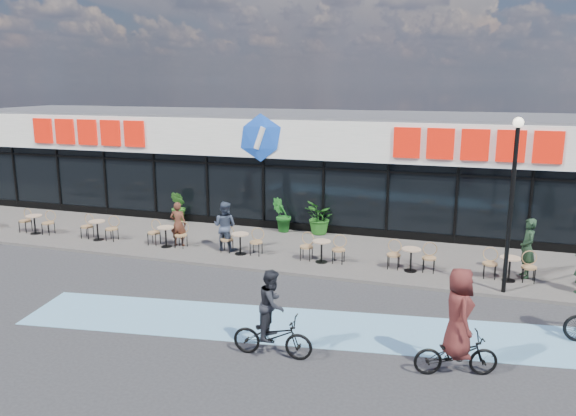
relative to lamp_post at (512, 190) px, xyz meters
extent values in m
plane|color=#28282B|center=(-9.01, -2.30, -3.05)|extent=(120.00, 120.00, 0.00)
cube|color=#524C48|center=(-9.01, 2.20, -3.00)|extent=(44.00, 5.00, 0.10)
cube|color=#659BBF|center=(-5.01, -3.80, -3.04)|extent=(14.17, 4.13, 0.01)
cube|color=black|center=(-9.01, 7.70, -1.55)|extent=(30.00, 6.00, 3.00)
cube|color=white|center=(-9.01, 7.55, 0.70)|extent=(30.60, 6.30, 1.50)
cube|color=#47474C|center=(-9.01, 7.70, 1.50)|extent=(30.60, 6.30, 0.10)
cube|color=navy|center=(-9.01, 4.66, 0.00)|extent=(30.60, 0.08, 0.18)
cube|color=black|center=(-9.01, 4.67, -0.40)|extent=(30.00, 0.06, 0.08)
cube|color=black|center=(-9.01, 4.68, -2.85)|extent=(30.00, 0.10, 0.40)
cube|color=red|center=(-17.01, 4.40, 0.75)|extent=(5.63, 0.18, 1.10)
cube|color=red|center=(-1.01, 4.40, 0.75)|extent=(5.63, 0.18, 1.10)
ellipsoid|color=blue|center=(-9.01, 4.40, 0.75)|extent=(1.90, 0.24, 1.90)
cylinder|color=black|center=(-21.51, 4.67, -1.55)|extent=(0.10, 0.10, 3.00)
cylinder|color=black|center=(-19.01, 4.67, -1.55)|extent=(0.10, 0.10, 3.00)
cylinder|color=black|center=(-16.51, 4.67, -1.55)|extent=(0.10, 0.10, 3.00)
cylinder|color=black|center=(-14.01, 4.67, -1.55)|extent=(0.10, 0.10, 3.00)
cylinder|color=black|center=(-11.51, 4.67, -1.55)|extent=(0.10, 0.10, 3.00)
cylinder|color=black|center=(-9.01, 4.67, -1.55)|extent=(0.10, 0.10, 3.00)
cylinder|color=black|center=(-6.51, 4.67, -1.55)|extent=(0.10, 0.10, 3.00)
cylinder|color=black|center=(-4.01, 4.67, -1.55)|extent=(0.10, 0.10, 3.00)
cylinder|color=black|center=(-1.51, 4.67, -1.55)|extent=(0.10, 0.10, 3.00)
cylinder|color=black|center=(0.99, 4.67, -1.55)|extent=(0.10, 0.10, 3.00)
cylinder|color=black|center=(0.00, 0.00, -0.60)|extent=(0.12, 0.12, 4.70)
sphere|color=#FFF2CC|center=(0.00, 0.00, 1.85)|extent=(0.28, 0.28, 0.28)
cylinder|color=tan|center=(-17.24, 1.01, -2.23)|extent=(0.60, 0.60, 0.04)
cylinder|color=black|center=(-17.24, 1.01, -2.58)|extent=(0.06, 0.06, 0.70)
cylinder|color=black|center=(-17.24, 1.01, -2.94)|extent=(0.40, 0.40, 0.02)
cylinder|color=tan|center=(-14.33, 1.01, -2.23)|extent=(0.60, 0.60, 0.04)
cylinder|color=black|center=(-14.33, 1.01, -2.58)|extent=(0.06, 0.06, 0.70)
cylinder|color=black|center=(-14.33, 1.01, -2.94)|extent=(0.40, 0.40, 0.02)
cylinder|color=tan|center=(-11.43, 1.01, -2.23)|extent=(0.60, 0.60, 0.04)
cylinder|color=black|center=(-11.43, 1.01, -2.58)|extent=(0.06, 0.06, 0.70)
cylinder|color=black|center=(-11.43, 1.01, -2.94)|extent=(0.40, 0.40, 0.02)
cylinder|color=tan|center=(-8.52, 1.01, -2.23)|extent=(0.60, 0.60, 0.04)
cylinder|color=black|center=(-8.52, 1.01, -2.58)|extent=(0.06, 0.06, 0.70)
cylinder|color=black|center=(-8.52, 1.01, -2.94)|extent=(0.40, 0.40, 0.02)
cylinder|color=tan|center=(-5.62, 1.01, -2.23)|extent=(0.60, 0.60, 0.04)
cylinder|color=black|center=(-5.62, 1.01, -2.58)|extent=(0.06, 0.06, 0.70)
cylinder|color=black|center=(-5.62, 1.01, -2.94)|extent=(0.40, 0.40, 0.02)
cylinder|color=tan|center=(-2.71, 1.01, -2.23)|extent=(0.60, 0.60, 0.04)
cylinder|color=black|center=(-2.71, 1.01, -2.58)|extent=(0.06, 0.06, 0.70)
cylinder|color=black|center=(-2.71, 1.01, -2.94)|extent=(0.40, 0.40, 0.02)
cylinder|color=tan|center=(0.19, 1.01, -2.23)|extent=(0.60, 0.60, 0.04)
cylinder|color=black|center=(0.19, 1.01, -2.58)|extent=(0.06, 0.06, 0.70)
cylinder|color=black|center=(0.19, 1.01, -2.94)|extent=(0.40, 0.40, 0.02)
imported|color=#245618|center=(-12.71, 4.37, -2.28)|extent=(0.95, 0.93, 1.34)
imported|color=#215E1B|center=(-6.54, 4.38, -2.28)|extent=(1.56, 1.59, 1.34)
imported|color=#175319|center=(-8.09, 4.24, -2.26)|extent=(0.97, 0.95, 1.37)
imported|color=#4A271A|center=(-11.05, 1.28, -2.13)|extent=(0.64, 0.46, 1.63)
imported|color=#343E51|center=(-9.22, 1.29, -2.07)|extent=(0.90, 0.72, 1.76)
imported|color=black|center=(0.69, 1.54, -2.03)|extent=(0.56, 0.75, 1.84)
imported|color=black|center=(-1.19, -5.03, -2.59)|extent=(1.84, 1.10, 0.91)
imported|color=#4E1D1B|center=(-1.19, -5.03, -1.66)|extent=(0.84, 1.05, 1.88)
imported|color=black|center=(-5.07, -5.45, -2.57)|extent=(1.84, 0.71, 0.95)
imported|color=black|center=(-5.07, -5.45, -1.82)|extent=(0.62, 0.79, 1.57)
camera|label=1|loc=(-1.24, -16.23, 2.94)|focal=35.00mm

